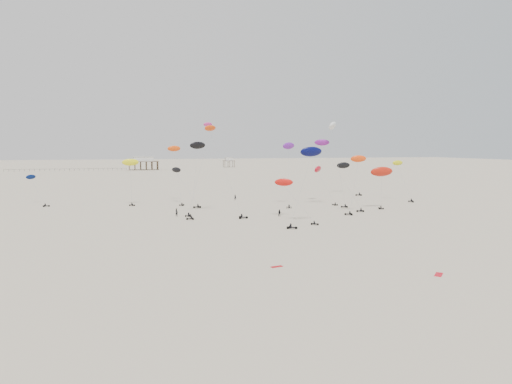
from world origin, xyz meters
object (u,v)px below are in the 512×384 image
object	(u,v)px
rig_0	(403,177)
rig_3	(289,188)
rig_8	(184,184)
spectator_0	(177,216)
pavilion_main	(143,164)
pavilion_small	(229,163)

from	to	relation	value
rig_0	rig_3	xyz separation A→B (m)	(-47.36, -25.97, -0.49)
rig_8	spectator_0	world-z (taller)	rig_8
rig_3	rig_8	bearing A→B (deg)	-89.35
pavilion_main	pavilion_small	bearing A→B (deg)	23.20
pavilion_main	rig_8	distance (m)	223.59
rig_3	rig_8	distance (m)	38.87
pavilion_main	rig_0	xyz separation A→B (m)	(66.98, -230.69, 3.39)
pavilion_small	spectator_0	distance (m)	286.54
rig_0	pavilion_main	bearing A→B (deg)	-69.86
pavilion_small	spectator_0	size ratio (longest dim) A/B	3.92
pavilion_small	rig_3	bearing A→B (deg)	-99.97
rig_8	pavilion_main	bearing A→B (deg)	-17.17
rig_8	spectator_0	xyz separation A→B (m)	(-5.11, -22.71, -6.22)
pavilion_small	rig_8	world-z (taller)	rig_8
pavilion_small	rig_0	xyz separation A→B (m)	(-3.02, -260.69, 4.13)
rig_0	spectator_0	xyz separation A→B (m)	(-72.86, -15.60, -7.62)
pavilion_small	rig_8	xyz separation A→B (m)	(-70.78, -253.58, 2.73)
pavilion_main	spectator_0	world-z (taller)	pavilion_main
spectator_0	rig_3	bearing A→B (deg)	-153.63
rig_0	spectator_0	size ratio (longest dim) A/B	5.77
rig_3	rig_8	world-z (taller)	rig_8
rig_3	pavilion_small	bearing A→B (deg)	-130.98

